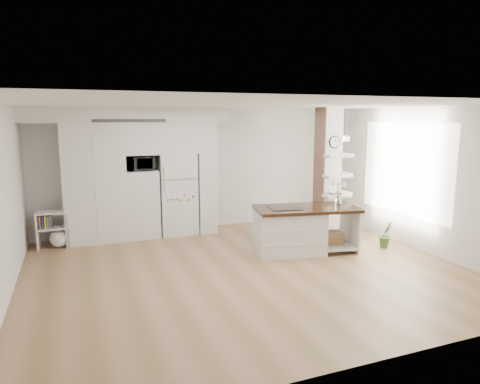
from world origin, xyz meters
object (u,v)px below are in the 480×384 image
Objects in this scene: refrigerator at (177,194)px; kitchen_island at (295,229)px; bookshelf at (56,232)px; floor_plant_a at (385,235)px.

refrigerator reaches higher than kitchen_island.
bookshelf is (-4.20, 1.92, -0.13)m from kitchen_island.
floor_plant_a is at bearing -1.61° from kitchen_island.
bookshelf is 1.45× the size of floor_plant_a.
bookshelf is at bearing 158.80° from floor_plant_a.
refrigerator reaches higher than bookshelf.
refrigerator is 0.86× the size of kitchen_island.
kitchen_island is at bearing -22.41° from bookshelf.
kitchen_island is at bearing -50.27° from refrigerator.
bookshelf is at bearing -175.68° from refrigerator.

